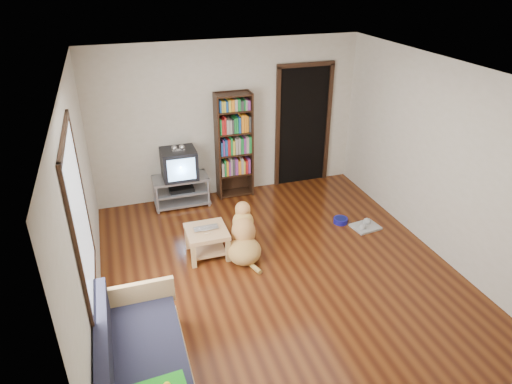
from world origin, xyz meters
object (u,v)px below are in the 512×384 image
object	(u,v)px
dog	(244,238)
bookshelf	(234,140)
laptop	(207,230)
grey_rag	(365,227)
sofa	(143,373)
dog_bowl	(340,220)
coffee_table	(207,237)
crt_tv	(179,163)
tv_stand	(181,190)

from	to	relation	value
dog	bookshelf	bearing A→B (deg)	78.23
laptop	bookshelf	bearing A→B (deg)	62.77
grey_rag	sofa	bearing A→B (deg)	-150.32
dog_bowl	bookshelf	bearing A→B (deg)	131.63
grey_rag	dog	bearing A→B (deg)	-176.90
bookshelf	sofa	size ratio (longest dim) A/B	1.00
bookshelf	coffee_table	xyz separation A→B (m)	(-0.86, -1.66, -0.72)
dog_bowl	sofa	size ratio (longest dim) A/B	0.12
laptop	sofa	bearing A→B (deg)	-117.90
grey_rag	sofa	distance (m)	4.07
laptop	grey_rag	distance (m)	2.50
coffee_table	dog	distance (m)	0.51
dog_bowl	grey_rag	distance (m)	0.39
laptop	dog	size ratio (longest dim) A/B	0.37
coffee_table	bookshelf	bearing A→B (deg)	62.63
crt_tv	sofa	world-z (taller)	crt_tv
grey_rag	crt_tv	size ratio (longest dim) A/B	0.69
tv_stand	sofa	world-z (taller)	sofa
dog	crt_tv	bearing A→B (deg)	108.04
grey_rag	dog	xyz separation A→B (m)	(-1.98, -0.11, 0.26)
dog_bowl	dog	distance (m)	1.73
dog_bowl	crt_tv	distance (m)	2.74
laptop	bookshelf	size ratio (longest dim) A/B	0.19
crt_tv	dog	world-z (taller)	crt_tv
sofa	dog	bearing A→B (deg)	50.93
laptop	tv_stand	bearing A→B (deg)	92.89
crt_tv	coffee_table	world-z (taller)	crt_tv
sofa	grey_rag	bearing A→B (deg)	29.68
laptop	crt_tv	bearing A→B (deg)	92.84
crt_tv	grey_rag	bearing A→B (deg)	-32.78
coffee_table	tv_stand	bearing A→B (deg)	93.22
tv_stand	bookshelf	xyz separation A→B (m)	(0.95, 0.09, 0.73)
laptop	crt_tv	world-z (taller)	crt_tv
dog_bowl	tv_stand	world-z (taller)	tv_stand
laptop	dog	bearing A→B (deg)	-15.14
dog_bowl	tv_stand	bearing A→B (deg)	148.66
bookshelf	coffee_table	size ratio (longest dim) A/B	3.27
tv_stand	bookshelf	distance (m)	1.20
grey_rag	dog	size ratio (longest dim) A/B	0.44
tv_stand	dog	world-z (taller)	dog
grey_rag	coffee_table	world-z (taller)	coffee_table
grey_rag	tv_stand	xyz separation A→B (m)	(-2.55, 1.62, 0.25)
bookshelf	dog	xyz separation A→B (m)	(-0.38, -1.82, -0.73)
dog_bowl	grey_rag	bearing A→B (deg)	-39.81
sofa	coffee_table	size ratio (longest dim) A/B	3.27
crt_tv	coffee_table	distance (m)	1.66
crt_tv	sofa	distance (m)	3.81
crt_tv	sofa	size ratio (longest dim) A/B	0.32
sofa	coffee_table	world-z (taller)	sofa
tv_stand	coffee_table	size ratio (longest dim) A/B	1.64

